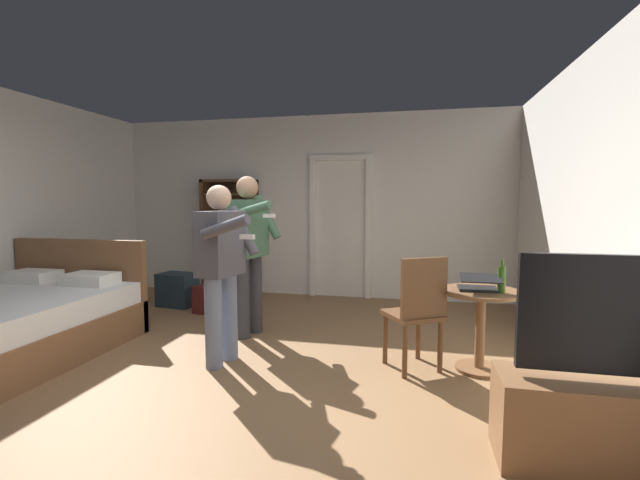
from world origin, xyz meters
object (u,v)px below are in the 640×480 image
Objects in this scene: bed at (9,323)px; wooden_chair at (417,309)px; side_table at (481,316)px; suitcase_small at (218,300)px; bottle_on_table at (502,279)px; person_blue_shirt at (221,263)px; bookshelf at (231,233)px; person_striped_shirt at (249,244)px; tv_flatscreen at (622,412)px; suitcase_dark at (177,290)px; laptop at (479,285)px.

bed is 2.03× the size of wooden_chair.
suitcase_small is at bearing 157.78° from side_table.
person_blue_shirt reaches higher than bottle_on_table.
side_table is (3.35, -2.39, -0.48)m from bookshelf.
person_striped_shirt is (1.07, -1.90, 0.03)m from bookshelf.
bed is at bearing -173.47° from wooden_chair.
tv_flatscreen is 1.58m from wooden_chair.
suitcase_small is (-0.73, 0.74, -0.81)m from person_striped_shirt.
bookshelf is 2.94m from person_blue_shirt.
suitcase_small is (-0.80, 1.55, -0.73)m from person_blue_shirt.
person_striped_shirt is at bearing -60.66° from bookshelf.
person_blue_shirt reaches higher than wooden_chair.
bed is at bearing -107.35° from bookshelf.
bed is 4.08× the size of suitcase_dark.
person_blue_shirt is (-2.22, -0.32, 0.44)m from side_table.
suitcase_small is at bearing 157.43° from bottle_on_table.
bed is at bearing -173.77° from bottle_on_table.
wooden_chair is 2.86m from suitcase_small.
bed is 3.78m from wooden_chair.
bookshelf is at bearing 73.53° from suitcase_dark.
bottle_on_table is 0.45× the size of suitcase_small.
bookshelf is at bearing 115.88° from suitcase_small.
tv_flatscreen is 2.97m from person_blue_shirt.
suitcase_dark is at bearing 130.35° from person_blue_shirt.
person_blue_shirt reaches higher than suitcase_small.
side_table is 0.41× the size of person_striped_shirt.
bed is 3.29× the size of suitcase_small.
bookshelf reaches higher than wooden_chair.
bookshelf is (0.92, 2.95, 0.65)m from bed.
laptop is at bearing -124.34° from side_table.
bookshelf is at bearing 136.70° from tv_flatscreen.
bookshelf is at bearing 72.65° from bed.
bookshelf reaches higher than side_table.
side_table is at bearing 7.49° from bed.
bed is 4.31m from side_table.
tv_flatscreen is 2.07× the size of suitcase_small.
bookshelf is 2.91× the size of suitcase_small.
person_blue_shirt is at bearing -174.13° from bottle_on_table.
laptop is at bearing 167.74° from bottle_on_table.
person_blue_shirt reaches higher than tv_flatscreen.
wooden_chair is 0.58× the size of person_striped_shirt.
laptop is (-0.03, -0.04, 0.28)m from side_table.
person_striped_shirt is (-2.26, 0.53, 0.24)m from laptop.
bookshelf reaches higher than tv_flatscreen.
side_table is at bearing 8.27° from person_blue_shirt.
side_table is at bearing 55.66° from laptop.
bookshelf is at bearing 144.75° from bottle_on_table.
bottle_on_table is 4.23m from suitcase_dark.
person_striped_shirt reaches higher than side_table.
bookshelf is 1.41× the size of tv_flatscreen.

